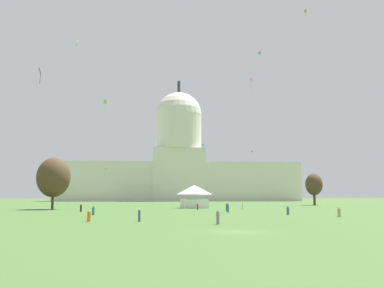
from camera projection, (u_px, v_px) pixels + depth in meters
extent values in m
plane|color=#42662D|center=(238.00, 232.00, 37.28)|extent=(800.00, 800.00, 0.00)
cube|color=silver|center=(118.00, 182.00, 230.54)|extent=(69.09, 21.58, 21.95)
cube|color=silver|center=(238.00, 182.00, 235.50)|extent=(69.09, 21.58, 21.95)
cube|color=silver|center=(178.00, 175.00, 233.51)|extent=(29.32, 23.73, 29.70)
cylinder|color=silver|center=(179.00, 132.00, 236.66)|extent=(26.64, 26.64, 20.39)
sphere|color=silver|center=(179.00, 115.00, 237.94)|extent=(27.01, 27.01, 27.01)
cylinder|color=#2D3833|center=(179.00, 87.00, 240.09)|extent=(1.80, 1.80, 7.20)
cube|color=white|center=(194.00, 204.00, 105.90)|extent=(7.17, 6.92, 2.33)
pyramid|color=white|center=(194.00, 190.00, 106.35)|extent=(7.53, 7.27, 2.46)
cylinder|color=#4C3823|center=(53.00, 199.00, 96.02)|extent=(0.58, 0.58, 4.76)
ellipsoid|color=#4C3823|center=(54.00, 177.00, 96.68)|extent=(11.34, 11.50, 9.45)
cylinder|color=#4C3823|center=(314.00, 198.00, 136.30)|extent=(0.83, 0.83, 4.78)
ellipsoid|color=#4C3823|center=(314.00, 184.00, 136.88)|extent=(7.54, 7.75, 7.41)
cylinder|color=black|center=(81.00, 208.00, 81.81)|extent=(0.49, 0.49, 1.38)
sphere|color=tan|center=(81.00, 204.00, 81.91)|extent=(0.33, 0.33, 0.24)
cylinder|color=orange|center=(89.00, 217.00, 51.88)|extent=(0.54, 0.54, 1.27)
sphere|color=beige|center=(89.00, 211.00, 51.97)|extent=(0.23, 0.23, 0.20)
cylinder|color=#3D5684|center=(288.00, 211.00, 70.21)|extent=(0.62, 0.62, 1.29)
sphere|color=#A37556|center=(288.00, 207.00, 70.31)|extent=(0.28, 0.28, 0.20)
cylinder|color=#1E757A|center=(228.00, 208.00, 79.96)|extent=(0.56, 0.56, 1.54)
sphere|color=brown|center=(228.00, 204.00, 80.07)|extent=(0.30, 0.30, 0.23)
cylinder|color=#3D5684|center=(139.00, 216.00, 51.70)|extent=(0.45, 0.45, 1.43)
sphere|color=beige|center=(139.00, 210.00, 51.80)|extent=(0.30, 0.30, 0.22)
cylinder|color=maroon|center=(198.00, 207.00, 93.94)|extent=(0.45, 0.45, 1.31)
sphere|color=beige|center=(198.00, 204.00, 94.03)|extent=(0.32, 0.32, 0.24)
cylinder|color=silver|center=(243.00, 206.00, 96.03)|extent=(0.36, 0.36, 1.40)
sphere|color=tan|center=(243.00, 203.00, 96.14)|extent=(0.26, 0.26, 0.25)
cylinder|color=tan|center=(339.00, 213.00, 62.48)|extent=(0.65, 0.65, 1.32)
sphere|color=beige|center=(339.00, 208.00, 62.58)|extent=(0.34, 0.34, 0.24)
cylinder|color=gray|center=(218.00, 218.00, 46.88)|extent=(0.50, 0.50, 1.47)
sphere|color=tan|center=(218.00, 211.00, 46.99)|extent=(0.27, 0.27, 0.20)
cylinder|color=#1E757A|center=(93.00, 211.00, 68.86)|extent=(0.51, 0.51, 1.29)
sphere|color=brown|center=(93.00, 207.00, 68.95)|extent=(0.28, 0.28, 0.24)
cylinder|color=#703D93|center=(227.00, 207.00, 87.11)|extent=(0.50, 0.50, 1.48)
sphere|color=beige|center=(227.00, 203.00, 87.21)|extent=(0.28, 0.28, 0.21)
cube|color=pink|center=(252.00, 152.00, 198.47)|extent=(1.17, 1.17, 0.58)
cube|color=pink|center=(252.00, 151.00, 198.54)|extent=(1.17, 1.17, 0.58)
cube|color=orange|center=(306.00, 12.00, 123.91)|extent=(0.77, 0.81, 0.44)
cube|color=orange|center=(305.00, 10.00, 123.96)|extent=(0.77, 0.81, 0.44)
cylinder|color=orange|center=(305.00, 14.00, 123.79)|extent=(0.11, 0.20, 1.44)
cube|color=#33BCDB|center=(203.00, 146.00, 180.00)|extent=(0.89, 0.87, 0.40)
cube|color=#33BCDB|center=(203.00, 145.00, 180.06)|extent=(0.89, 0.87, 0.40)
cylinder|color=#33BCDB|center=(204.00, 149.00, 179.80)|extent=(0.18, 0.31, 3.06)
pyramid|color=red|center=(105.00, 170.00, 170.00)|extent=(1.58, 1.64, 0.23)
cylinder|color=red|center=(105.00, 174.00, 169.53)|extent=(0.16, 0.24, 2.01)
cube|color=green|center=(260.00, 54.00, 147.06)|extent=(1.05, 1.08, 0.57)
cube|color=green|center=(260.00, 52.00, 147.13)|extent=(1.05, 1.08, 0.57)
pyramid|color=white|center=(76.00, 42.00, 147.92)|extent=(1.17, 1.51, 0.24)
cylinder|color=black|center=(76.00, 45.00, 147.67)|extent=(0.14, 0.12, 1.25)
cube|color=purple|center=(251.00, 80.00, 159.50)|extent=(1.22, 0.87, 1.24)
cylinder|color=#D1339E|center=(251.00, 85.00, 159.19)|extent=(0.13, 0.40, 3.43)
cube|color=black|center=(40.00, 71.00, 78.91)|extent=(0.48, 0.55, 1.36)
cylinder|color=black|center=(40.00, 79.00, 78.72)|extent=(0.11, 0.29, 1.85)
cube|color=#8CD133|center=(105.00, 102.00, 134.98)|extent=(1.01, 0.47, 1.37)
cylinder|color=#8CD133|center=(105.00, 108.00, 134.69)|extent=(0.17, 0.17, 3.33)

